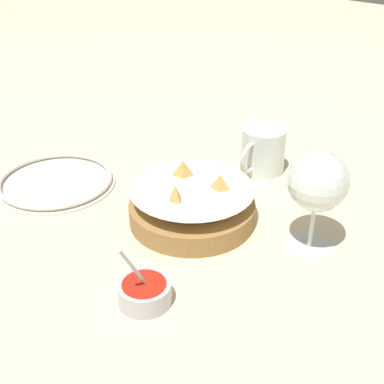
{
  "coord_description": "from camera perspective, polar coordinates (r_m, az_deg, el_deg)",
  "views": [
    {
      "loc": [
        0.58,
        0.49,
        0.51
      ],
      "look_at": [
        -0.03,
        0.01,
        0.06
      ],
      "focal_mm": 50.0,
      "sensor_mm": 36.0,
      "label": 1
    }
  ],
  "objects": [
    {
      "name": "sauce_cup",
      "position": [
        0.76,
        -5.1,
        -10.54
      ],
      "size": [
        0.08,
        0.08,
        0.11
      ],
      "color": "#B7B7BC",
      "rests_on": "ground_plane"
    },
    {
      "name": "wine_glass",
      "position": [
        0.83,
        13.25,
        0.85
      ],
      "size": [
        0.09,
        0.09,
        0.17
      ],
      "color": "silver",
      "rests_on": "ground_plane"
    },
    {
      "name": "side_plate",
      "position": [
        1.06,
        -14.32,
        1.12
      ],
      "size": [
        0.23,
        0.23,
        0.01
      ],
      "color": "silver",
      "rests_on": "ground_plane"
    },
    {
      "name": "food_basket",
      "position": [
        0.91,
        0.02,
        -1.4
      ],
      "size": [
        0.22,
        0.22,
        0.09
      ],
      "color": "olive",
      "rests_on": "ground_plane"
    },
    {
      "name": "ground_plane",
      "position": [
        0.92,
        -1.43,
        -3.57
      ],
      "size": [
        4.0,
        4.0,
        0.0
      ],
      "primitive_type": "plane",
      "color": "beige"
    },
    {
      "name": "beer_mug",
      "position": [
        1.08,
        7.52,
        4.28
      ],
      "size": [
        0.12,
        0.09,
        0.09
      ],
      "color": "silver",
      "rests_on": "ground_plane"
    }
  ]
}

